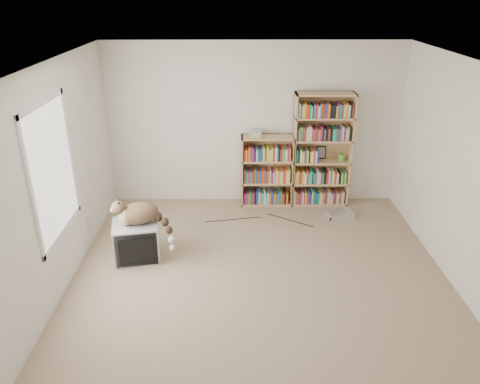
{
  "coord_description": "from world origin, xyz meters",
  "views": [
    {
      "loc": [
        -0.28,
        -4.47,
        3.21
      ],
      "look_at": [
        -0.23,
        1.0,
        0.79
      ],
      "focal_mm": 35.0,
      "sensor_mm": 36.0,
      "label": 1
    }
  ],
  "objects_px": {
    "dvd_player": "(340,214)",
    "bookcase_tall": "(321,153)",
    "cat": "(143,217)",
    "bookcase_short": "(267,173)",
    "crt_tv": "(136,240)"
  },
  "relations": [
    {
      "from": "bookcase_short",
      "to": "dvd_player",
      "type": "relative_size",
      "value": 2.94
    },
    {
      "from": "bookcase_short",
      "to": "dvd_player",
      "type": "bearing_deg",
      "value": -26.18
    },
    {
      "from": "cat",
      "to": "bookcase_short",
      "type": "relative_size",
      "value": 0.72
    },
    {
      "from": "cat",
      "to": "dvd_player",
      "type": "bearing_deg",
      "value": 5.72
    },
    {
      "from": "dvd_player",
      "to": "bookcase_tall",
      "type": "bearing_deg",
      "value": 104.27
    },
    {
      "from": "cat",
      "to": "dvd_player",
      "type": "relative_size",
      "value": 2.12
    },
    {
      "from": "dvd_player",
      "to": "cat",
      "type": "bearing_deg",
      "value": -168.43
    },
    {
      "from": "crt_tv",
      "to": "dvd_player",
      "type": "bearing_deg",
      "value": 10.25
    },
    {
      "from": "crt_tv",
      "to": "bookcase_tall",
      "type": "xyz_separation_m",
      "value": [
        2.59,
        1.64,
        0.6
      ]
    },
    {
      "from": "bookcase_tall",
      "to": "bookcase_short",
      "type": "relative_size",
      "value": 1.59
    },
    {
      "from": "cat",
      "to": "bookcase_tall",
      "type": "relative_size",
      "value": 0.45
    },
    {
      "from": "bookcase_tall",
      "to": "dvd_player",
      "type": "distance_m",
      "value": 0.99
    },
    {
      "from": "crt_tv",
      "to": "dvd_player",
      "type": "distance_m",
      "value": 3.05
    },
    {
      "from": "crt_tv",
      "to": "bookcase_tall",
      "type": "distance_m",
      "value": 3.13
    },
    {
      "from": "bookcase_short",
      "to": "crt_tv",
      "type": "bearing_deg",
      "value": -137.05
    }
  ]
}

